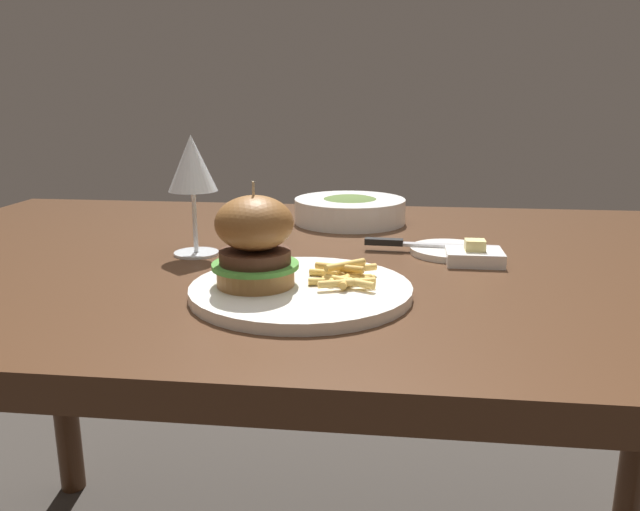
# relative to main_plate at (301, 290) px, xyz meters

# --- Properties ---
(dining_table) EXTENTS (1.48, 0.91, 0.74)m
(dining_table) POSITION_rel_main_plate_xyz_m (-0.01, 0.21, -0.09)
(dining_table) COLOR #472B19
(dining_table) RESTS_ON ground
(main_plate) EXTENTS (0.27, 0.27, 0.01)m
(main_plate) POSITION_rel_main_plate_xyz_m (0.00, 0.00, 0.00)
(main_plate) COLOR white
(main_plate) RESTS_ON dining_table
(burger_sandwich) EXTENTS (0.11, 0.11, 0.13)m
(burger_sandwich) POSITION_rel_main_plate_xyz_m (-0.05, -0.01, 0.06)
(burger_sandwich) COLOR #9E6B38
(burger_sandwich) RESTS_ON main_plate
(fries_pile) EXTENTS (0.09, 0.09, 0.02)m
(fries_pile) POSITION_rel_main_plate_xyz_m (0.05, 0.02, 0.02)
(fries_pile) COLOR #E0B251
(fries_pile) RESTS_ON main_plate
(wine_glass) EXTENTS (0.07, 0.07, 0.18)m
(wine_glass) POSITION_rel_main_plate_xyz_m (-0.19, 0.18, 0.13)
(wine_glass) COLOR silver
(wine_glass) RESTS_ON dining_table
(bread_plate) EXTENTS (0.13, 0.13, 0.01)m
(bread_plate) POSITION_rel_main_plate_xyz_m (0.20, 0.23, -0.00)
(bread_plate) COLOR white
(bread_plate) RESTS_ON dining_table
(table_knife) EXTENTS (0.21, 0.03, 0.01)m
(table_knife) POSITION_rel_main_plate_xyz_m (0.15, 0.24, 0.01)
(table_knife) COLOR silver
(table_knife) RESTS_ON bread_plate
(butter_dish) EXTENTS (0.08, 0.06, 0.04)m
(butter_dish) POSITION_rel_main_plate_xyz_m (0.23, 0.18, 0.00)
(butter_dish) COLOR white
(butter_dish) RESTS_ON dining_table
(soup_bowl) EXTENTS (0.21, 0.21, 0.05)m
(soup_bowl) POSITION_rel_main_plate_xyz_m (0.03, 0.46, 0.02)
(soup_bowl) COLOR white
(soup_bowl) RESTS_ON dining_table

